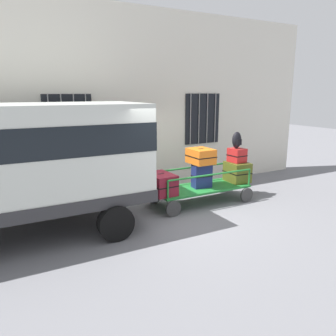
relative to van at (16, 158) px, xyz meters
name	(u,v)px	position (x,y,z in m)	size (l,w,h in m)	color
ground_plane	(175,216)	(3.16, -0.45, -1.60)	(40.00, 40.00, 0.00)	slate
building_wall	(133,103)	(3.16, 1.92, 0.90)	(12.00, 0.38, 5.00)	silver
van	(16,158)	(0.00, 0.00, 0.00)	(4.90, 2.13, 2.58)	silver
luggage_cart	(201,190)	(4.22, 0.08, -1.24)	(2.56, 1.08, 0.43)	#1E722D
cart_railing	(201,173)	(4.22, 0.08, -0.81)	(2.45, 0.94, 0.44)	#1E722D
suitcase_left_bottom	(161,184)	(3.06, 0.06, -0.93)	(0.57, 0.82, 0.49)	maroon
suitcase_midleft_bottom	(202,176)	(4.22, 0.05, -0.87)	(0.50, 0.33, 0.61)	navy
suitcase_midleft_middle	(201,156)	(4.22, 0.12, -0.38)	(0.55, 0.66, 0.38)	orange
suitcase_center_bottom	(237,172)	(5.38, 0.06, -0.91)	(0.56, 0.66, 0.53)	#4C5119
suitcase_center_middle	(237,155)	(5.38, 0.11, -0.46)	(0.40, 0.45, 0.37)	#B21E1E
backpack	(237,140)	(5.36, 0.11, -0.05)	(0.27, 0.22, 0.44)	black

